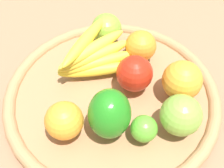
# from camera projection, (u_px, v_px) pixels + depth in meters

# --- Properties ---
(ground_plane) EXTENTS (2.40, 2.40, 0.00)m
(ground_plane) POSITION_uv_depth(u_px,v_px,m) (112.00, 100.00, 0.64)
(ground_plane) COLOR #9B694B
(ground_plane) RESTS_ON ground
(basket) EXTENTS (0.45, 0.45, 0.03)m
(basket) POSITION_uv_depth(u_px,v_px,m) (112.00, 95.00, 0.63)
(basket) COLOR #A2724C
(basket) RESTS_ON ground_plane
(orange_2) EXTENTS (0.08, 0.08, 0.08)m
(orange_2) POSITION_uv_depth(u_px,v_px,m) (182.00, 80.00, 0.58)
(orange_2) COLOR orange
(orange_2) RESTS_ON basket
(banana_bunch) EXTENTS (0.14, 0.18, 0.07)m
(banana_bunch) POSITION_uv_depth(u_px,v_px,m) (94.00, 56.00, 0.63)
(banana_bunch) COLOR yellow
(banana_bunch) RESTS_ON basket
(lime_0) EXTENTS (0.07, 0.07, 0.05)m
(lime_0) POSITION_uv_depth(u_px,v_px,m) (144.00, 129.00, 0.53)
(lime_0) COLOR #57AC2E
(lime_0) RESTS_ON basket
(apple_2) EXTENTS (0.09, 0.09, 0.07)m
(apple_2) POSITION_uv_depth(u_px,v_px,m) (135.00, 74.00, 0.59)
(apple_2) COLOR red
(apple_2) RESTS_ON basket
(bell_pepper) EXTENTS (0.11, 0.10, 0.10)m
(bell_pepper) POSITION_uv_depth(u_px,v_px,m) (110.00, 114.00, 0.52)
(bell_pepper) COLOR #217C1B
(bell_pepper) RESTS_ON basket
(orange_0) EXTENTS (0.09, 0.09, 0.07)m
(orange_0) POSITION_uv_depth(u_px,v_px,m) (141.00, 46.00, 0.65)
(orange_0) COLOR orange
(orange_0) RESTS_ON basket
(apple_0) EXTENTS (0.10, 0.10, 0.08)m
(apple_0) POSITION_uv_depth(u_px,v_px,m) (181.00, 115.00, 0.53)
(apple_0) COLOR #7FB340
(apple_0) RESTS_ON basket
(orange_1) EXTENTS (0.09, 0.09, 0.07)m
(orange_1) POSITION_uv_depth(u_px,v_px,m) (64.00, 120.00, 0.52)
(orange_1) COLOR orange
(orange_1) RESTS_ON basket
(apple_1) EXTENTS (0.09, 0.09, 0.07)m
(apple_1) POSITION_uv_depth(u_px,v_px,m) (106.00, 29.00, 0.68)
(apple_1) COLOR #80AE36
(apple_1) RESTS_ON basket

